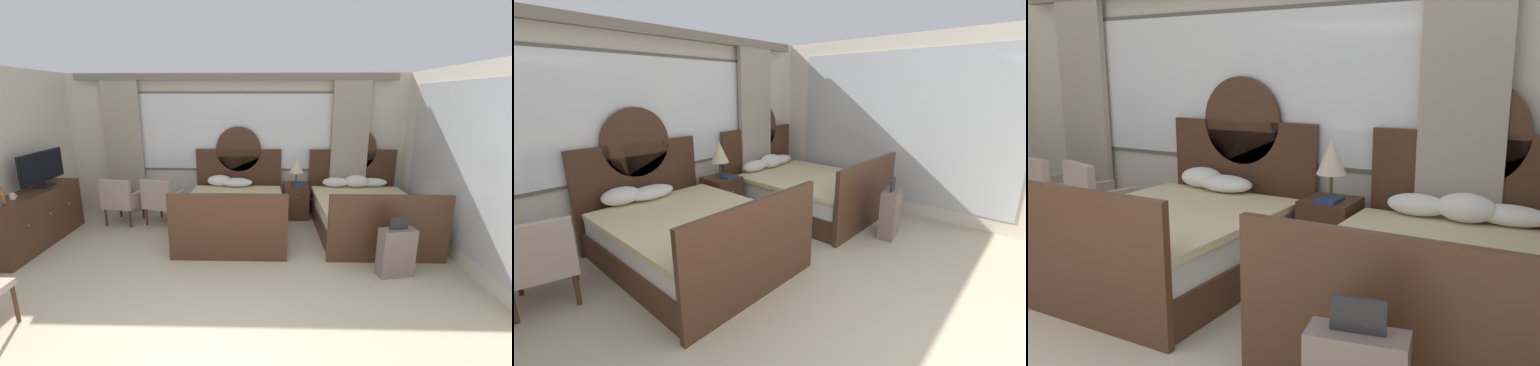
{
  "view_description": "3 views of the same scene",
  "coord_description": "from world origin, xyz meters",
  "views": [
    {
      "loc": [
        0.55,
        -2.27,
        2.26
      ],
      "look_at": [
        0.43,
        2.63,
        0.99
      ],
      "focal_mm": 23.4,
      "sensor_mm": 36.0,
      "label": 1
    },
    {
      "loc": [
        -1.88,
        0.17,
        1.92
      ],
      "look_at": [
        0.82,
        2.58,
        0.88
      ],
      "focal_mm": 22.93,
      "sensor_mm": 36.0,
      "label": 2
    },
    {
      "loc": [
        3.01,
        -0.3,
        1.73
      ],
      "look_at": [
        1.09,
        3.15,
        0.92
      ],
      "focal_mm": 37.37,
      "sensor_mm": 36.0,
      "label": 3
    }
  ],
  "objects": [
    {
      "name": "bed_near_window",
      "position": [
        0.04,
        3.15,
        0.35
      ],
      "size": [
        1.67,
        2.16,
        1.71
      ],
      "color": "#472B1C",
      "rests_on": "ground_plane"
    },
    {
      "name": "wall_back_window",
      "position": [
        0.0,
        4.24,
        1.42
      ],
      "size": [
        6.51,
        0.22,
        2.7
      ],
      "color": "beige",
      "rests_on": "ground_plane"
    },
    {
      "name": "book_on_nightstand",
      "position": [
        1.19,
        3.77,
        0.67
      ],
      "size": [
        0.18,
        0.26,
        0.03
      ],
      "color": "navy",
      "rests_on": "nightstand_between_beds"
    },
    {
      "name": "bed_near_mirror",
      "position": [
        2.27,
        3.16,
        0.36
      ],
      "size": [
        1.67,
        2.16,
        1.71
      ],
      "color": "#472B1C",
      "rests_on": "ground_plane"
    },
    {
      "name": "table_lamp_on_nightstand",
      "position": [
        1.15,
        3.87,
        1.02
      ],
      "size": [
        0.27,
        0.27,
        0.53
      ],
      "color": "brown",
      "rests_on": "nightstand_between_beds"
    },
    {
      "name": "armchair_by_window_left",
      "position": [
        -1.3,
        3.44,
        0.47
      ],
      "size": [
        0.7,
        0.7,
        0.86
      ],
      "color": "#B29E8E",
      "rests_on": "ground_plane"
    },
    {
      "name": "nightstand_between_beds",
      "position": [
        1.16,
        3.86,
        0.33
      ],
      "size": [
        0.46,
        0.49,
        0.66
      ],
      "color": "#472B1C",
      "rests_on": "ground_plane"
    },
    {
      "name": "armchair_by_window_centre",
      "position": [
        -2.04,
        3.44,
        0.47
      ],
      "size": [
        0.64,
        0.64,
        0.86
      ],
      "color": "#B29E8E",
      "rests_on": "ground_plane"
    }
  ]
}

